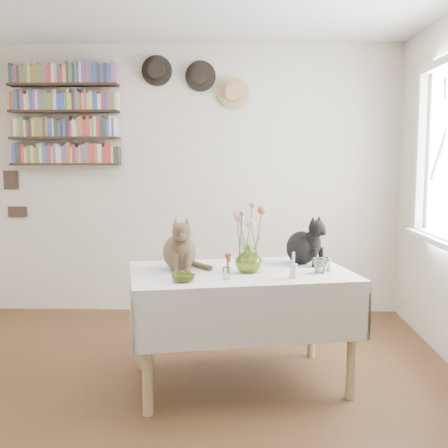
{
  "coord_description": "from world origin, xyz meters",
  "views": [
    {
      "loc": [
        0.51,
        -3.02,
        1.44
      ],
      "look_at": [
        0.42,
        0.4,
        1.05
      ],
      "focal_mm": 45.0,
      "sensor_mm": 36.0,
      "label": 1
    }
  ],
  "objects_px": {
    "dining_table": "(240,299)",
    "black_cat": "(302,239)",
    "flower_vase": "(248,258)",
    "tabby_cat": "(180,242)",
    "bookshelf_unit": "(64,116)"
  },
  "relations": [
    {
      "from": "dining_table",
      "to": "flower_vase",
      "type": "bearing_deg",
      "value": -43.75
    },
    {
      "from": "black_cat",
      "to": "bookshelf_unit",
      "type": "relative_size",
      "value": 0.34
    },
    {
      "from": "tabby_cat",
      "to": "flower_vase",
      "type": "height_order",
      "value": "tabby_cat"
    },
    {
      "from": "dining_table",
      "to": "black_cat",
      "type": "bearing_deg",
      "value": 31.24
    },
    {
      "from": "tabby_cat",
      "to": "bookshelf_unit",
      "type": "distance_m",
      "value": 2.24
    },
    {
      "from": "dining_table",
      "to": "black_cat",
      "type": "distance_m",
      "value": 0.6
    },
    {
      "from": "flower_vase",
      "to": "black_cat",
      "type": "bearing_deg",
      "value": 39.7
    },
    {
      "from": "tabby_cat",
      "to": "flower_vase",
      "type": "relative_size",
      "value": 2.0
    },
    {
      "from": "dining_table",
      "to": "flower_vase",
      "type": "distance_m",
      "value": 0.28
    },
    {
      "from": "black_cat",
      "to": "flower_vase",
      "type": "distance_m",
      "value": 0.48
    },
    {
      "from": "flower_vase",
      "to": "bookshelf_unit",
      "type": "distance_m",
      "value": 2.6
    },
    {
      "from": "dining_table",
      "to": "flower_vase",
      "type": "xyz_separation_m",
      "value": [
        0.05,
        -0.05,
        0.27
      ]
    },
    {
      "from": "dining_table",
      "to": "tabby_cat",
      "type": "xyz_separation_m",
      "value": [
        -0.39,
        0.04,
        0.36
      ]
    },
    {
      "from": "tabby_cat",
      "to": "flower_vase",
      "type": "distance_m",
      "value": 0.46
    },
    {
      "from": "flower_vase",
      "to": "bookshelf_unit",
      "type": "bearing_deg",
      "value": 134.25
    }
  ]
}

